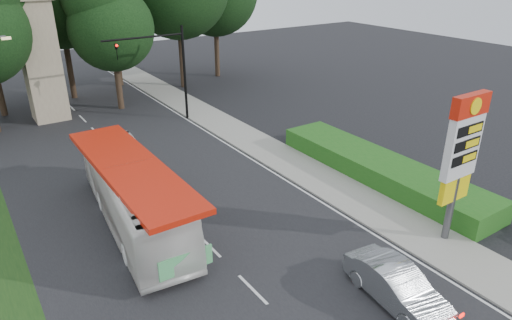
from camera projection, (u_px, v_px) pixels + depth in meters
road_surface at (168, 205)px, 23.75m from camera, size 14.00×80.00×0.02m
sidewalk_right at (296, 166)px, 28.06m from camera, size 3.00×80.00×0.12m
hedge at (380, 169)px, 26.33m from camera, size 3.00×14.00×1.20m
gas_station_pylon at (462, 150)px, 19.04m from camera, size 2.10×0.45×6.85m
traffic_signal_mast at (168, 62)px, 33.82m from camera, size 6.10×0.35×7.20m
monument at (40, 54)px, 34.28m from camera, size 3.00×3.00×10.05m
tree_monument_right at (109, 10)px, 35.51m from camera, size 6.72×6.72×13.20m
transit_bus at (134, 195)px, 21.43m from camera, size 3.69×11.47×3.14m
sedan_silver at (397, 286)px, 16.79m from camera, size 2.03×4.62×1.47m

